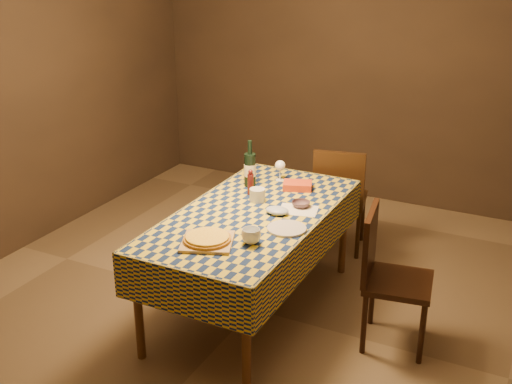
% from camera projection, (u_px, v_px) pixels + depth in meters
% --- Properties ---
extents(room, '(5.00, 5.10, 2.70)m').
position_uv_depth(room, '(253.00, 130.00, 4.16)').
color(room, brown).
rests_on(room, ground).
extents(dining_table, '(0.94, 1.84, 0.77)m').
position_uv_depth(dining_table, '(253.00, 222.00, 4.40)').
color(dining_table, brown).
rests_on(dining_table, ground).
extents(cutting_board, '(0.40, 0.40, 0.02)m').
position_uv_depth(cutting_board, '(207.00, 242.00, 3.93)').
color(cutting_board, tan).
rests_on(cutting_board, dining_table).
extents(pizza, '(0.34, 0.34, 0.03)m').
position_uv_depth(pizza, '(207.00, 238.00, 3.92)').
color(pizza, '#A76B1B').
rests_on(pizza, cutting_board).
extents(pepper_mill, '(0.05, 0.05, 0.19)m').
position_uv_depth(pepper_mill, '(251.00, 183.00, 4.65)').
color(pepper_mill, '#4F1213').
rests_on(pepper_mill, dining_table).
extents(bowl, '(0.17, 0.17, 0.04)m').
position_uv_depth(bowl, '(301.00, 204.00, 4.45)').
color(bowl, '#58404A').
rests_on(bowl, dining_table).
extents(wine_glass, '(0.08, 0.08, 0.16)m').
position_uv_depth(wine_glass, '(280.00, 166.00, 4.91)').
color(wine_glass, white).
rests_on(wine_glass, dining_table).
extents(wine_bottle, '(0.09, 0.09, 0.36)m').
position_uv_depth(wine_bottle, '(250.00, 169.00, 4.79)').
color(wine_bottle, black).
rests_on(wine_bottle, dining_table).
extents(deli_tub, '(0.15, 0.15, 0.09)m').
position_uv_depth(deli_tub, '(257.00, 195.00, 4.54)').
color(deli_tub, silver).
rests_on(deli_tub, dining_table).
extents(takeout_container, '(0.25, 0.21, 0.05)m').
position_uv_depth(takeout_container, '(297.00, 186.00, 4.77)').
color(takeout_container, '#D2421B').
rests_on(takeout_container, dining_table).
extents(white_plate, '(0.32, 0.32, 0.01)m').
position_uv_depth(white_plate, '(287.00, 229.00, 4.11)').
color(white_plate, silver).
rests_on(white_plate, dining_table).
extents(tumbler, '(0.15, 0.15, 0.09)m').
position_uv_depth(tumbler, '(251.00, 236.00, 3.91)').
color(tumbler, white).
rests_on(tumbler, dining_table).
extents(flour_patch, '(0.30, 0.25, 0.00)m').
position_uv_depth(flour_patch, '(298.00, 210.00, 4.40)').
color(flour_patch, white).
rests_on(flour_patch, dining_table).
extents(flour_bag, '(0.16, 0.12, 0.05)m').
position_uv_depth(flour_bag, '(277.00, 210.00, 4.34)').
color(flour_bag, '#ABBFDB').
rests_on(flour_bag, dining_table).
extents(chair_far, '(0.50, 0.50, 0.93)m').
position_uv_depth(chair_far, '(340.00, 194.00, 5.34)').
color(chair_far, black).
rests_on(chair_far, ground).
extents(chair_right, '(0.49, 0.48, 0.93)m').
position_uv_depth(chair_right, '(386.00, 271.00, 4.11)').
color(chair_right, black).
rests_on(chair_right, ground).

